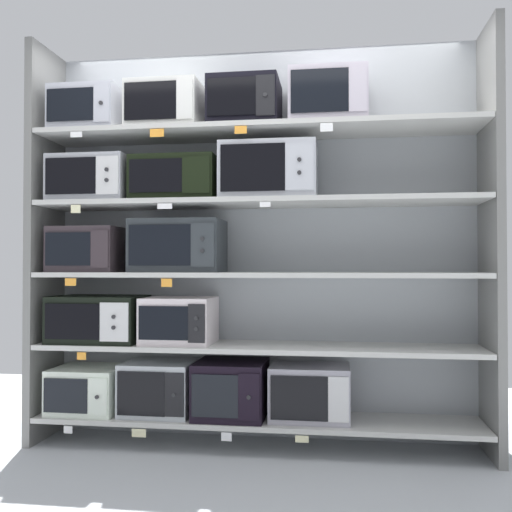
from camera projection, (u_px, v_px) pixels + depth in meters
The scene contains 37 objects.
back_panel at pixel (261, 243), 3.76m from camera, with size 2.89×0.04×2.51m, color #9EA3A8.
upright_left at pixel (45, 243), 3.72m from camera, with size 0.05×0.44×2.51m, color slate.
upright_right at pixel (491, 240), 3.33m from camera, with size 0.05×0.44×2.51m, color slate.
shelf_0 at pixel (256, 420), 3.50m from camera, with size 2.69×0.44×0.03m, color beige.
microwave_0 at pixel (89, 389), 3.65m from camera, with size 0.43×0.41×0.28m.
microwave_1 at pixel (159, 388), 3.59m from camera, with size 0.43×0.37×0.32m.
microwave_2 at pixel (231, 389), 3.53m from camera, with size 0.42×0.43×0.34m.
microwave_3 at pixel (310, 392), 3.46m from camera, with size 0.48×0.34×0.32m.
price_tag_0 at pixel (68, 430), 3.43m from camera, with size 0.05×0.00×0.04m, color white.
price_tag_1 at pixel (139, 433), 3.37m from camera, with size 0.09×0.00×0.05m, color beige.
price_tag_2 at pixel (226, 437), 3.30m from camera, with size 0.06×0.00×0.05m, color white.
price_tag_3 at pixel (302, 439), 3.24m from camera, with size 0.08×0.00×0.04m, color beige.
shelf_1 at pixel (256, 347), 3.51m from camera, with size 2.69×0.44×0.03m, color beige.
microwave_4 at pixel (99, 319), 3.65m from camera, with size 0.56×0.41×0.29m.
microwave_5 at pixel (179, 320), 3.58m from camera, with size 0.43×0.38×0.28m.
price_tag_4 at pixel (82, 356), 3.43m from camera, with size 0.06×0.00×0.04m, color orange.
shelf_2 at pixel (256, 275), 3.52m from camera, with size 2.69×0.44×0.03m, color beige.
microwave_6 at pixel (89, 250), 3.67m from camera, with size 0.43×0.39×0.28m.
microwave_7 at pixel (178, 246), 3.59m from camera, with size 0.56×0.36×0.33m.
price_tag_5 at pixel (71, 282), 3.45m from camera, with size 0.07×0.00×0.05m, color orange.
price_tag_6 at pixel (167, 283), 3.37m from camera, with size 0.06×0.00×0.05m, color orange.
shelf_3 at pixel (256, 203), 3.53m from camera, with size 2.69×0.44×0.03m, color beige.
microwave_8 at pixel (95, 180), 3.67m from camera, with size 0.49×0.41×0.29m.
microwave_9 at pixel (177, 180), 3.60m from camera, with size 0.52×0.37×0.27m.
microwave_10 at pixel (269, 172), 3.52m from camera, with size 0.58×0.39×0.34m.
price_tag_7 at pixel (76, 209), 3.45m from camera, with size 0.06×0.00×0.05m, color beige.
price_tag_8 at pixel (165, 206), 3.38m from camera, with size 0.09×0.00×0.03m, color white.
price_tag_9 at pixel (265, 204), 3.29m from camera, with size 0.06×0.00×0.03m, color white.
shelf_4 at pixel (256, 131), 3.54m from camera, with size 2.69×0.44×0.03m, color beige.
microwave_11 at pixel (90, 112), 3.69m from camera, with size 0.43×0.39×0.28m.
microwave_12 at pixel (166, 108), 3.62m from camera, with size 0.45×0.36×0.30m.
microwave_13 at pixel (245, 105), 3.55m from camera, with size 0.43×0.39×0.30m.
microwave_14 at pixel (328, 100), 3.47m from camera, with size 0.46×0.40×0.32m.
price_tag_10 at pixel (76, 134), 3.46m from camera, with size 0.07×0.00×0.03m, color white.
price_tag_11 at pixel (157, 133), 3.39m from camera, with size 0.09×0.00×0.05m, color orange.
price_tag_12 at pixel (241, 130), 3.32m from camera, with size 0.07×0.00×0.05m, color orange.
price_tag_13 at pixel (327, 127), 3.25m from camera, with size 0.07×0.00×0.05m, color white.
Camera 1 is at (0.49, -3.49, 1.10)m, focal length 40.41 mm.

